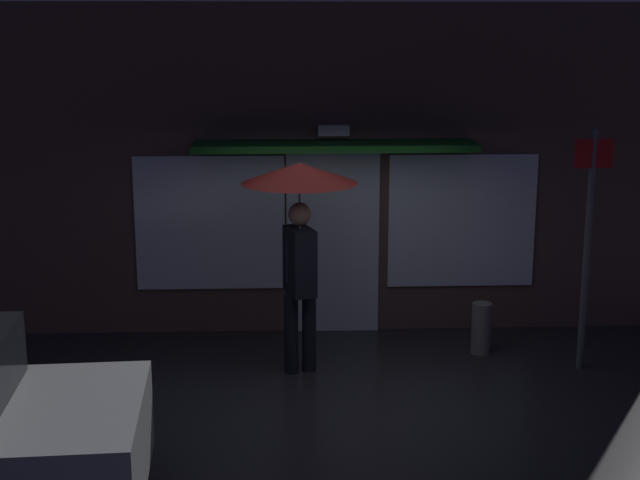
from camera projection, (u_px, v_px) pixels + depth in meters
ground_plane at (345, 401)px, 9.04m from camera, size 18.00×18.00×0.00m
building_facade at (332, 172)px, 10.88m from camera, size 8.66×1.00×3.89m
person_with_umbrella at (299, 205)px, 9.43m from camera, size 1.20×1.20×2.26m
street_sign_post at (588, 237)px, 9.59m from camera, size 0.40×0.07×2.59m
sidewalk_bollard at (481, 328)px, 10.32m from camera, size 0.22×0.22×0.59m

